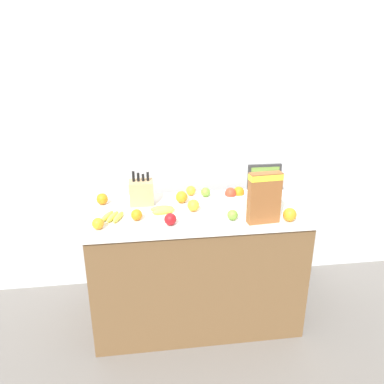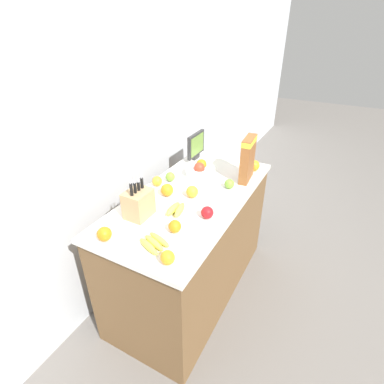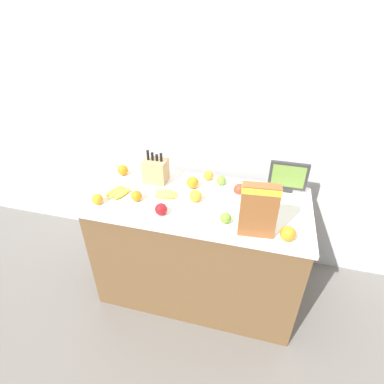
{
  "view_description": "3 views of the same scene",
  "coord_description": "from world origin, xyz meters",
  "px_view_note": "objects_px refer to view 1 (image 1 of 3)",
  "views": [
    {
      "loc": [
        -0.34,
        -2.28,
        1.87
      ],
      "look_at": [
        -0.03,
        -0.01,
        1.0
      ],
      "focal_mm": 35.0,
      "sensor_mm": 36.0,
      "label": 1
    },
    {
      "loc": [
        -1.52,
        -0.82,
        1.89
      ],
      "look_at": [
        -0.03,
        -0.02,
        0.91
      ],
      "focal_mm": 28.0,
      "sensor_mm": 36.0,
      "label": 2
    },
    {
      "loc": [
        0.37,
        -1.58,
        1.98
      ],
      "look_at": [
        -0.05,
        -0.01,
        0.92
      ],
      "focal_mm": 28.0,
      "sensor_mm": 36.0,
      "label": 3
    }
  ],
  "objects_px": {
    "knife_block": "(141,192)",
    "fruit_bowl": "(235,197)",
    "apple_by_knife_block": "(233,215)",
    "orange_near_bowl": "(182,197)",
    "banana_bunch_left": "(163,210)",
    "orange_front_right": "(290,215)",
    "orange_back_center": "(193,205)",
    "banana_bunch_right": "(113,217)",
    "orange_by_cereal": "(102,199)",
    "cereal_box": "(264,196)",
    "small_monitor": "(264,178)",
    "orange_front_center": "(98,224)",
    "apple_leftmost": "(170,219)",
    "orange_mid_right": "(191,191)",
    "apple_front": "(206,192)",
    "orange_front_left": "(137,215)"
  },
  "relations": [
    {
      "from": "knife_block",
      "to": "fruit_bowl",
      "type": "relative_size",
      "value": 1.24
    },
    {
      "from": "apple_by_knife_block",
      "to": "orange_near_bowl",
      "type": "bearing_deg",
      "value": 131.3
    },
    {
      "from": "banana_bunch_left",
      "to": "orange_front_right",
      "type": "relative_size",
      "value": 1.93
    },
    {
      "from": "orange_back_center",
      "to": "orange_front_right",
      "type": "relative_size",
      "value": 0.94
    },
    {
      "from": "banana_bunch_right",
      "to": "orange_by_cereal",
      "type": "height_order",
      "value": "orange_by_cereal"
    },
    {
      "from": "cereal_box",
      "to": "orange_back_center",
      "type": "xyz_separation_m",
      "value": [
        -0.4,
        0.23,
        -0.14
      ]
    },
    {
      "from": "small_monitor",
      "to": "orange_front_center",
      "type": "xyz_separation_m",
      "value": [
        -1.17,
        -0.46,
        -0.08
      ]
    },
    {
      "from": "small_monitor",
      "to": "apple_leftmost",
      "type": "distance_m",
      "value": 0.87
    },
    {
      "from": "orange_near_bowl",
      "to": "cereal_box",
      "type": "bearing_deg",
      "value": -39.45
    },
    {
      "from": "orange_mid_right",
      "to": "apple_by_knife_block",
      "type": "bearing_deg",
      "value": -66.31
    },
    {
      "from": "orange_near_bowl",
      "to": "orange_mid_right",
      "type": "height_order",
      "value": "orange_near_bowl"
    },
    {
      "from": "fruit_bowl",
      "to": "orange_near_bowl",
      "type": "distance_m",
      "value": 0.37
    },
    {
      "from": "apple_front",
      "to": "apple_leftmost",
      "type": "bearing_deg",
      "value": -123.75
    },
    {
      "from": "orange_back_center",
      "to": "orange_by_cereal",
      "type": "bearing_deg",
      "value": 161.94
    },
    {
      "from": "apple_by_knife_block",
      "to": "orange_front_center",
      "type": "distance_m",
      "value": 0.83
    },
    {
      "from": "apple_by_knife_block",
      "to": "orange_by_cereal",
      "type": "distance_m",
      "value": 0.91
    },
    {
      "from": "banana_bunch_right",
      "to": "apple_front",
      "type": "height_order",
      "value": "apple_front"
    },
    {
      "from": "cereal_box",
      "to": "apple_leftmost",
      "type": "height_order",
      "value": "cereal_box"
    },
    {
      "from": "cereal_box",
      "to": "orange_mid_right",
      "type": "xyz_separation_m",
      "value": [
        -0.38,
        0.52,
        -0.14
      ]
    },
    {
      "from": "banana_bunch_left",
      "to": "orange_mid_right",
      "type": "xyz_separation_m",
      "value": [
        0.23,
        0.29,
        0.01
      ]
    },
    {
      "from": "small_monitor",
      "to": "orange_front_center",
      "type": "relative_size",
      "value": 3.49
    },
    {
      "from": "banana_bunch_left",
      "to": "orange_back_center",
      "type": "xyz_separation_m",
      "value": [
        0.2,
        -0.0,
        0.02
      ]
    },
    {
      "from": "banana_bunch_right",
      "to": "small_monitor",
      "type": "bearing_deg",
      "value": 16.65
    },
    {
      "from": "small_monitor",
      "to": "apple_by_knife_block",
      "type": "height_order",
      "value": "small_monitor"
    },
    {
      "from": "knife_block",
      "to": "orange_mid_right",
      "type": "distance_m",
      "value": 0.38
    },
    {
      "from": "knife_block",
      "to": "orange_back_center",
      "type": "xyz_separation_m",
      "value": [
        0.34,
        -0.18,
        -0.05
      ]
    },
    {
      "from": "fruit_bowl",
      "to": "knife_block",
      "type": "bearing_deg",
      "value": 172.94
    },
    {
      "from": "apple_leftmost",
      "to": "orange_near_bowl",
      "type": "relative_size",
      "value": 0.9
    },
    {
      "from": "knife_block",
      "to": "banana_bunch_right",
      "type": "xyz_separation_m",
      "value": [
        -0.19,
        -0.23,
        -0.07
      ]
    },
    {
      "from": "banana_bunch_right",
      "to": "orange_back_center",
      "type": "bearing_deg",
      "value": 6.3
    },
    {
      "from": "knife_block",
      "to": "orange_back_center",
      "type": "distance_m",
      "value": 0.38
    },
    {
      "from": "orange_by_cereal",
      "to": "orange_near_bowl",
      "type": "bearing_deg",
      "value": -4.54
    },
    {
      "from": "apple_leftmost",
      "to": "orange_near_bowl",
      "type": "xyz_separation_m",
      "value": [
        0.11,
        0.35,
        0.0
      ]
    },
    {
      "from": "small_monitor",
      "to": "banana_bunch_right",
      "type": "xyz_separation_m",
      "value": [
        -1.09,
        -0.33,
        -0.1
      ]
    },
    {
      "from": "orange_front_left",
      "to": "orange_front_right",
      "type": "bearing_deg",
      "value": -8.39
    },
    {
      "from": "apple_front",
      "to": "orange_front_left",
      "type": "bearing_deg",
      "value": -145.69
    },
    {
      "from": "apple_leftmost",
      "to": "cereal_box",
      "type": "bearing_deg",
      "value": -3.63
    },
    {
      "from": "small_monitor",
      "to": "fruit_bowl",
      "type": "distance_m",
      "value": 0.32
    },
    {
      "from": "banana_bunch_left",
      "to": "apple_by_knife_block",
      "type": "distance_m",
      "value": 0.46
    },
    {
      "from": "orange_back_center",
      "to": "orange_by_cereal",
      "type": "distance_m",
      "value": 0.64
    },
    {
      "from": "orange_front_center",
      "to": "orange_front_right",
      "type": "bearing_deg",
      "value": -2.07
    },
    {
      "from": "orange_front_left",
      "to": "orange_front_right",
      "type": "xyz_separation_m",
      "value": [
        0.95,
        -0.14,
        0.01
      ]
    },
    {
      "from": "orange_back_center",
      "to": "orange_by_cereal",
      "type": "xyz_separation_m",
      "value": [
        -0.61,
        0.2,
        -0.0
      ]
    },
    {
      "from": "banana_bunch_right",
      "to": "apple_leftmost",
      "type": "height_order",
      "value": "apple_leftmost"
    },
    {
      "from": "orange_by_cereal",
      "to": "small_monitor",
      "type": "bearing_deg",
      "value": 3.39
    },
    {
      "from": "fruit_bowl",
      "to": "orange_front_center",
      "type": "distance_m",
      "value": 0.95
    },
    {
      "from": "knife_block",
      "to": "small_monitor",
      "type": "bearing_deg",
      "value": 5.91
    },
    {
      "from": "knife_block",
      "to": "banana_bunch_right",
      "type": "height_order",
      "value": "knife_block"
    },
    {
      "from": "small_monitor",
      "to": "orange_near_bowl",
      "type": "xyz_separation_m",
      "value": [
        -0.63,
        -0.11,
        -0.08
      ]
    },
    {
      "from": "orange_front_center",
      "to": "orange_front_left",
      "type": "relative_size",
      "value": 1.0
    }
  ]
}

